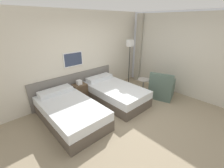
# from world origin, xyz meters

# --- Properties ---
(ground_plane) EXTENTS (16.00, 16.00, 0.00)m
(ground_plane) POSITION_xyz_m (0.00, 0.00, 0.00)
(ground_plane) COLOR gray
(wall_headboard) EXTENTS (10.00, 0.10, 2.70)m
(wall_headboard) POSITION_xyz_m (-0.03, 2.10, 1.30)
(wall_headboard) COLOR beige
(wall_headboard) RESTS_ON ground_plane
(wall_window) EXTENTS (0.21, 4.58, 2.70)m
(wall_window) POSITION_xyz_m (2.40, -0.10, 1.34)
(wall_window) COLOR white
(wall_window) RESTS_ON ground_plane
(bed_near_door) EXTENTS (1.14, 2.03, 0.64)m
(bed_near_door) POSITION_xyz_m (-1.25, 1.04, 0.26)
(bed_near_door) COLOR brown
(bed_near_door) RESTS_ON ground_plane
(bed_near_window) EXTENTS (1.14, 2.03, 0.64)m
(bed_near_window) POSITION_xyz_m (0.31, 1.04, 0.26)
(bed_near_window) COLOR brown
(bed_near_window) RESTS_ON ground_plane
(nightstand) EXTENTS (0.41, 0.34, 0.69)m
(nightstand) POSITION_xyz_m (-0.47, 1.83, 0.29)
(nightstand) COLOR brown
(nightstand) RESTS_ON ground_plane
(floor_lamp) EXTENTS (0.24, 0.24, 1.76)m
(floor_lamp) POSITION_xyz_m (1.65, 1.62, 1.43)
(floor_lamp) COLOR black
(floor_lamp) RESTS_ON ground_plane
(side_table) EXTENTS (0.40, 0.40, 0.58)m
(side_table) POSITION_xyz_m (1.31, 0.66, 0.40)
(side_table) COLOR gray
(side_table) RESTS_ON ground_plane
(armchair) EXTENTS (0.92, 0.91, 0.90)m
(armchair) POSITION_xyz_m (1.65, 0.16, 0.29)
(armchair) COLOR #4C6056
(armchair) RESTS_ON ground_plane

